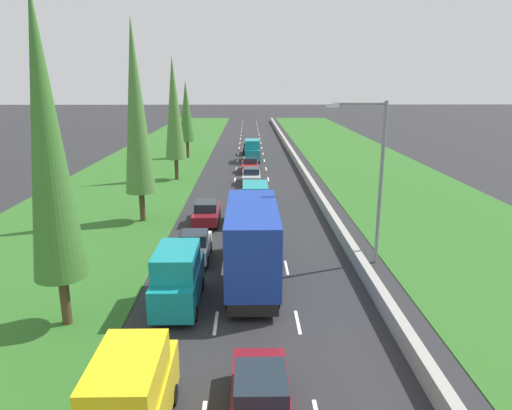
{
  "coord_description": "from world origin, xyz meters",
  "views": [
    {
      "loc": [
        -0.33,
        -2.79,
        9.94
      ],
      "look_at": [
        0.26,
        32.82,
        0.45
      ],
      "focal_mm": 32.51,
      "sensor_mm": 36.0,
      "label": 1
    }
  ],
  "objects_px": {
    "poplar_tree_nearest": "(47,139)",
    "maroon_sedan_centre_lane": "(261,397)",
    "teal_van_centre_lane": "(255,202)",
    "white_hatchback_left_lane": "(195,246)",
    "yellow_van_left_lane": "(131,399)",
    "poplar_tree_fourth": "(186,112)",
    "teal_van_centre_lane_seventh": "(252,151)",
    "poplar_tree_third": "(174,109)",
    "blue_box_truck_centre_lane": "(252,240)",
    "street_light_mast": "(375,172)",
    "black_sedan_centre_lane": "(249,148)",
    "maroon_sedan_left_lane": "(207,212)",
    "silver_sedan_centre_lane": "(251,176)",
    "poplar_tree_second": "(136,108)",
    "teal_van_left_lane": "(178,277)",
    "red_sedan_centre_lane": "(250,165)",
    "blue_sedan_centre_lane": "(255,192)"
  },
  "relations": [
    {
      "from": "blue_sedan_centre_lane",
      "to": "street_light_mast",
      "type": "relative_size",
      "value": 0.5
    },
    {
      "from": "white_hatchback_left_lane",
      "to": "poplar_tree_second",
      "type": "relative_size",
      "value": 0.27
    },
    {
      "from": "yellow_van_left_lane",
      "to": "white_hatchback_left_lane",
      "type": "relative_size",
      "value": 1.26
    },
    {
      "from": "white_hatchback_left_lane",
      "to": "poplar_tree_fourth",
      "type": "relative_size",
      "value": 0.39
    },
    {
      "from": "teal_van_left_lane",
      "to": "poplar_tree_third",
      "type": "relative_size",
      "value": 0.39
    },
    {
      "from": "yellow_van_left_lane",
      "to": "poplar_tree_fourth",
      "type": "relative_size",
      "value": 0.48
    },
    {
      "from": "street_light_mast",
      "to": "blue_box_truck_centre_lane",
      "type": "bearing_deg",
      "value": -160.74
    },
    {
      "from": "poplar_tree_third",
      "to": "black_sedan_centre_lane",
      "type": "bearing_deg",
      "value": 66.49
    },
    {
      "from": "teal_van_centre_lane_seventh",
      "to": "white_hatchback_left_lane",
      "type": "distance_m",
      "value": 34.24
    },
    {
      "from": "white_hatchback_left_lane",
      "to": "yellow_van_left_lane",
      "type": "bearing_deg",
      "value": -90.74
    },
    {
      "from": "maroon_sedan_centre_lane",
      "to": "white_hatchback_left_lane",
      "type": "relative_size",
      "value": 1.15
    },
    {
      "from": "maroon_sedan_centre_lane",
      "to": "blue_box_truck_centre_lane",
      "type": "bearing_deg",
      "value": 90.95
    },
    {
      "from": "teal_van_centre_lane_seventh",
      "to": "poplar_tree_third",
      "type": "xyz_separation_m",
      "value": [
        -8.01,
        -11.33,
        5.88
      ]
    },
    {
      "from": "poplar_tree_nearest",
      "to": "maroon_sedan_centre_lane",
      "type": "bearing_deg",
      "value": -36.4
    },
    {
      "from": "maroon_sedan_left_lane",
      "to": "poplar_tree_second",
      "type": "distance_m",
      "value": 8.79
    },
    {
      "from": "poplar_tree_fourth",
      "to": "street_light_mast",
      "type": "bearing_deg",
      "value": -68.3
    },
    {
      "from": "white_hatchback_left_lane",
      "to": "maroon_sedan_left_lane",
      "type": "relative_size",
      "value": 0.87
    },
    {
      "from": "teal_van_centre_lane",
      "to": "white_hatchback_left_lane",
      "type": "relative_size",
      "value": 1.26
    },
    {
      "from": "blue_box_truck_centre_lane",
      "to": "black_sedan_centre_lane",
      "type": "bearing_deg",
      "value": 90.03
    },
    {
      "from": "blue_box_truck_centre_lane",
      "to": "silver_sedan_centre_lane",
      "type": "height_order",
      "value": "blue_box_truck_centre_lane"
    },
    {
      "from": "poplar_tree_second",
      "to": "poplar_tree_fourth",
      "type": "height_order",
      "value": "poplar_tree_second"
    },
    {
      "from": "teal_van_centre_lane",
      "to": "teal_van_centre_lane_seventh",
      "type": "relative_size",
      "value": 1.0
    },
    {
      "from": "maroon_sedan_left_lane",
      "to": "poplar_tree_nearest",
      "type": "distance_m",
      "value": 16.69
    },
    {
      "from": "red_sedan_centre_lane",
      "to": "poplar_tree_third",
      "type": "xyz_separation_m",
      "value": [
        -7.71,
        -4.29,
        6.46
      ]
    },
    {
      "from": "poplar_tree_second",
      "to": "poplar_tree_third",
      "type": "xyz_separation_m",
      "value": [
        0.27,
        14.96,
        -0.9
      ]
    },
    {
      "from": "poplar_tree_third",
      "to": "poplar_tree_nearest",
      "type": "bearing_deg",
      "value": -90.34
    },
    {
      "from": "teal_van_left_lane",
      "to": "poplar_tree_nearest",
      "type": "height_order",
      "value": "poplar_tree_nearest"
    },
    {
      "from": "blue_sedan_centre_lane",
      "to": "poplar_tree_nearest",
      "type": "xyz_separation_m",
      "value": [
        -8.23,
        -20.89,
        7.0
      ]
    },
    {
      "from": "yellow_van_left_lane",
      "to": "poplar_tree_third",
      "type": "xyz_separation_m",
      "value": [
        -4.22,
        36.73,
        5.88
      ]
    },
    {
      "from": "teal_van_centre_lane",
      "to": "poplar_tree_third",
      "type": "height_order",
      "value": "poplar_tree_third"
    },
    {
      "from": "poplar_tree_nearest",
      "to": "white_hatchback_left_lane",
      "type": "bearing_deg",
      "value": 57.83
    },
    {
      "from": "maroon_sedan_left_lane",
      "to": "red_sedan_centre_lane",
      "type": "bearing_deg",
      "value": 80.77
    },
    {
      "from": "teal_van_centre_lane",
      "to": "white_hatchback_left_lane",
      "type": "bearing_deg",
      "value": -115.22
    },
    {
      "from": "silver_sedan_centre_lane",
      "to": "white_hatchback_left_lane",
      "type": "xyz_separation_m",
      "value": [
        -3.4,
        -20.62,
        0.02
      ]
    },
    {
      "from": "blue_sedan_centre_lane",
      "to": "blue_box_truck_centre_lane",
      "type": "bearing_deg",
      "value": -91.25
    },
    {
      "from": "white_hatchback_left_lane",
      "to": "poplar_tree_fourth",
      "type": "bearing_deg",
      "value": 97.75
    },
    {
      "from": "yellow_van_left_lane",
      "to": "poplar_tree_second",
      "type": "relative_size",
      "value": 0.34
    },
    {
      "from": "teal_van_left_lane",
      "to": "street_light_mast",
      "type": "distance_m",
      "value": 11.91
    },
    {
      "from": "white_hatchback_left_lane",
      "to": "poplar_tree_second",
      "type": "distance_m",
      "value": 11.66
    },
    {
      "from": "maroon_sedan_centre_lane",
      "to": "poplar_tree_fourth",
      "type": "bearing_deg",
      "value": 99.59
    },
    {
      "from": "teal_van_centre_lane_seventh",
      "to": "white_hatchback_left_lane",
      "type": "relative_size",
      "value": 1.26
    },
    {
      "from": "teal_van_centre_lane",
      "to": "black_sedan_centre_lane",
      "type": "distance_m",
      "value": 32.7
    },
    {
      "from": "teal_van_centre_lane_seventh",
      "to": "blue_box_truck_centre_lane",
      "type": "bearing_deg",
      "value": -90.49
    },
    {
      "from": "teal_van_left_lane",
      "to": "poplar_tree_second",
      "type": "relative_size",
      "value": 0.34
    },
    {
      "from": "teal_van_left_lane",
      "to": "white_hatchback_left_lane",
      "type": "height_order",
      "value": "teal_van_left_lane"
    },
    {
      "from": "silver_sedan_centre_lane",
      "to": "white_hatchback_left_lane",
      "type": "distance_m",
      "value": 20.9
    },
    {
      "from": "yellow_van_left_lane",
      "to": "white_hatchback_left_lane",
      "type": "bearing_deg",
      "value": 89.26
    },
    {
      "from": "blue_box_truck_centre_lane",
      "to": "poplar_tree_third",
      "type": "distance_m",
      "value": 27.25
    },
    {
      "from": "maroon_sedan_left_lane",
      "to": "poplar_tree_second",
      "type": "bearing_deg",
      "value": 172.56
    },
    {
      "from": "blue_sedan_centre_lane",
      "to": "poplar_tree_second",
      "type": "relative_size",
      "value": 0.32
    }
  ]
}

